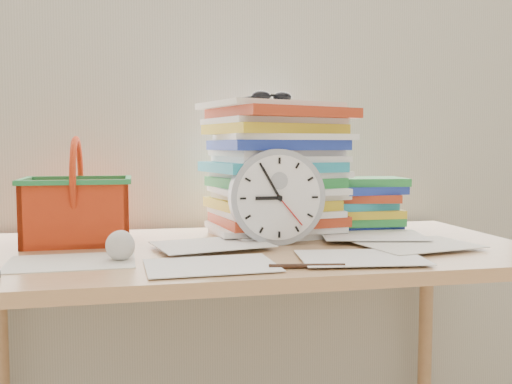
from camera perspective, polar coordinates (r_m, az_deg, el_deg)
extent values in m
cube|color=silver|center=(1.82, -3.30, 15.74)|extent=(4.00, 0.04, 2.70)
cube|color=beige|center=(1.79, -3.20, 14.30)|extent=(2.40, 0.01, 2.50)
cube|color=tan|center=(1.42, -0.75, -6.06)|extent=(1.40, 0.70, 0.03)
cylinder|color=tan|center=(1.83, -24.12, -16.25)|extent=(0.04, 0.04, 0.72)
cylinder|color=tan|center=(2.01, 16.57, -14.10)|extent=(0.04, 0.04, 0.72)
cylinder|color=#9DA1AA|center=(1.43, 2.08, -0.49)|extent=(0.24, 0.05, 0.24)
sphere|color=silver|center=(1.28, -13.45, -5.19)|extent=(0.07, 0.07, 0.07)
cylinder|color=black|center=(1.17, 5.12, -7.39)|extent=(0.15, 0.04, 0.01)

